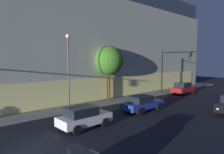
# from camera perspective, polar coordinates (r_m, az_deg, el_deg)

# --- Properties ---
(ground_plane) EXTENTS (120.00, 120.00, 0.00)m
(ground_plane) POSITION_cam_1_polar(r_m,az_deg,el_deg) (12.76, -22.27, -19.38)
(ground_plane) COLOR black
(modern_building) EXTENTS (39.90, 25.49, 16.02)m
(modern_building) POSITION_cam_1_polar(r_m,az_deg,el_deg) (38.84, -8.38, 8.85)
(modern_building) COLOR #4C4C51
(modern_building) RESTS_ON ground
(traffic_light_far_corner) EXTENTS (0.56, 5.11, 6.47)m
(traffic_light_far_corner) POSITION_cam_1_polar(r_m,az_deg,el_deg) (30.62, 16.47, 3.44)
(traffic_light_far_corner) COLOR black
(traffic_light_far_corner) RESTS_ON sidewalk_corner
(street_lamp_sidewalk) EXTENTS (0.44, 0.44, 7.56)m
(street_lamp_sidewalk) POSITION_cam_1_polar(r_m,az_deg,el_deg) (20.64, -12.19, 4.07)
(street_lamp_sidewalk) COLOR #474747
(street_lamp_sidewalk) RESTS_ON sidewalk_corner
(sidewalk_tree) EXTENTS (3.68, 3.68, 6.79)m
(sidewalk_tree) POSITION_cam_1_polar(r_m,az_deg,el_deg) (25.46, -0.99, 4.60)
(sidewalk_tree) COLOR brown
(sidewalk_tree) RESTS_ON sidewalk_corner
(car_white) EXTENTS (4.13, 2.08, 1.66)m
(car_white) POSITION_cam_1_polar(r_m,az_deg,el_deg) (15.83, -7.97, -11.01)
(car_white) COLOR silver
(car_white) RESTS_ON ground
(car_blue) EXTENTS (4.80, 2.01, 1.58)m
(car_blue) POSITION_cam_1_polar(r_m,az_deg,el_deg) (20.81, 8.51, -7.29)
(car_blue) COLOR navy
(car_blue) RESTS_ON ground
(car_red) EXTENTS (4.61, 2.13, 1.78)m
(car_red) POSITION_cam_1_polar(r_m,az_deg,el_deg) (32.71, 19.41, -2.97)
(car_red) COLOR maroon
(car_red) RESTS_ON ground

